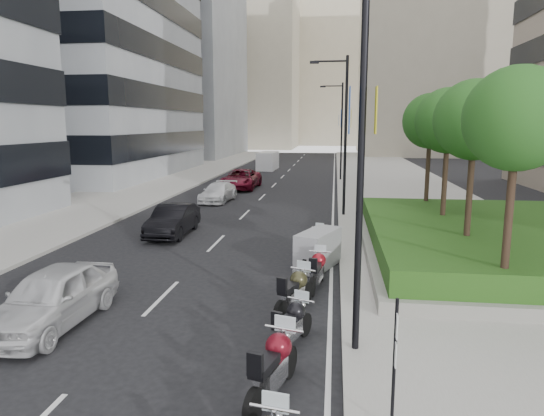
% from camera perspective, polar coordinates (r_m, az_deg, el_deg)
% --- Properties ---
extents(ground, '(160.00, 160.00, 0.00)m').
position_cam_1_polar(ground, '(11.72, -12.64, -17.35)').
color(ground, black).
rests_on(ground, ground).
extents(sidewalk_right, '(10.00, 100.00, 0.15)m').
position_cam_1_polar(sidewalk_right, '(40.44, 14.81, 2.13)').
color(sidewalk_right, '#9E9B93').
rests_on(sidewalk_right, ground).
extents(sidewalk_left, '(8.00, 100.00, 0.15)m').
position_cam_1_polar(sidewalk_left, '(43.07, -14.12, 2.61)').
color(sidewalk_left, '#9E9B93').
rests_on(sidewalk_left, ground).
extents(lane_edge, '(0.12, 100.00, 0.01)m').
position_cam_1_polar(lane_edge, '(40.11, 7.27, 2.21)').
color(lane_edge, silver).
rests_on(lane_edge, ground).
extents(lane_centre, '(0.12, 100.00, 0.01)m').
position_cam_1_polar(lane_centre, '(40.45, -0.12, 2.36)').
color(lane_centre, silver).
rests_on(lane_centre, ground).
extents(building_grey_far, '(22.00, 26.00, 30.00)m').
position_cam_1_polar(building_grey_far, '(84.99, -12.21, 16.24)').
color(building_grey_far, gray).
rests_on(building_grey_far, ground).
extents(building_cream_right, '(28.00, 24.00, 36.00)m').
position_cam_1_polar(building_cream_right, '(92.47, 19.61, 17.24)').
color(building_cream_right, '#B7AD93').
rests_on(building_cream_right, ground).
extents(building_cream_left, '(26.00, 24.00, 34.00)m').
position_cam_1_polar(building_cream_left, '(112.49, -3.95, 15.85)').
color(building_cream_left, '#B7AD93').
rests_on(building_cream_left, ground).
extents(building_cream_centre, '(30.00, 24.00, 38.00)m').
position_cam_1_polar(building_cream_centre, '(130.48, 6.84, 15.86)').
color(building_cream_centre, '#B7AD93').
rests_on(building_cream_centre, ground).
extents(planter, '(10.00, 14.00, 0.40)m').
position_cam_1_polar(planter, '(21.31, 24.33, -4.48)').
color(planter, gray).
rests_on(planter, sidewalk_right).
extents(hedge, '(9.40, 13.40, 0.80)m').
position_cam_1_polar(hedge, '(21.18, 24.44, -2.91)').
color(hedge, '#1D4D16').
rests_on(hedge, planter).
extents(tree_0, '(2.80, 2.80, 6.30)m').
position_cam_1_polar(tree_0, '(14.56, 26.88, 9.26)').
color(tree_0, '#332319').
rests_on(tree_0, planter).
extents(tree_1, '(2.80, 2.80, 6.30)m').
position_cam_1_polar(tree_1, '(18.38, 22.74, 9.47)').
color(tree_1, '#332319').
rests_on(tree_1, planter).
extents(tree_2, '(2.80, 2.80, 6.30)m').
position_cam_1_polar(tree_2, '(22.27, 20.03, 9.58)').
color(tree_2, '#332319').
rests_on(tree_2, planter).
extents(tree_3, '(2.80, 2.80, 6.30)m').
position_cam_1_polar(tree_3, '(26.19, 18.13, 9.65)').
color(tree_3, '#332319').
rests_on(tree_3, planter).
extents(lamp_post_0, '(2.34, 0.45, 9.00)m').
position_cam_1_polar(lamp_post_0, '(10.77, 9.68, 8.40)').
color(lamp_post_0, black).
rests_on(lamp_post_0, ground).
extents(lamp_post_1, '(2.34, 0.45, 9.00)m').
position_cam_1_polar(lamp_post_1, '(27.76, 8.34, 9.28)').
color(lamp_post_1, black).
rests_on(lamp_post_1, ground).
extents(lamp_post_2, '(2.34, 0.45, 9.00)m').
position_cam_1_polar(lamp_post_2, '(45.76, 8.01, 9.50)').
color(lamp_post_2, black).
rests_on(lamp_post_2, ground).
extents(parking_sign, '(0.06, 0.32, 2.50)m').
position_cam_1_polar(parking_sign, '(8.73, 14.23, -16.71)').
color(parking_sign, black).
rests_on(parking_sign, ground).
extents(motorcycle_1, '(0.96, 2.43, 1.24)m').
position_cam_1_polar(motorcycle_1, '(9.91, 0.17, -18.15)').
color(motorcycle_1, black).
rests_on(motorcycle_1, ground).
extents(motorcycle_2, '(1.00, 2.04, 1.07)m').
position_cam_1_polar(motorcycle_2, '(11.93, 2.32, -13.58)').
color(motorcycle_2, black).
rests_on(motorcycle_2, ground).
extents(motorcycle_3, '(1.06, 2.23, 1.17)m').
position_cam_1_polar(motorcycle_3, '(13.93, 2.71, -9.81)').
color(motorcycle_3, black).
rests_on(motorcycle_3, ground).
extents(motorcycle_4, '(0.75, 2.24, 1.12)m').
position_cam_1_polar(motorcycle_4, '(16.01, 5.34, -7.31)').
color(motorcycle_4, black).
rests_on(motorcycle_4, ground).
extents(motorcycle_5, '(1.73, 2.52, 1.42)m').
position_cam_1_polar(motorcycle_5, '(18.11, 5.44, -4.90)').
color(motorcycle_5, black).
rests_on(motorcycle_5, ground).
extents(motorcycle_6, '(0.70, 1.98, 1.00)m').
position_cam_1_polar(motorcycle_6, '(20.29, 5.28, -3.79)').
color(motorcycle_6, black).
rests_on(motorcycle_6, ground).
extents(car_a, '(2.00, 4.65, 1.56)m').
position_cam_1_polar(car_a, '(14.31, -24.46, -9.52)').
color(car_a, silver).
rests_on(car_a, ground).
extents(car_b, '(1.62, 4.48, 1.47)m').
position_cam_1_polar(car_b, '(23.81, -11.57, -1.40)').
color(car_b, black).
rests_on(car_b, ground).
extents(car_c, '(2.13, 4.55, 1.29)m').
position_cam_1_polar(car_c, '(33.65, -6.36, 1.86)').
color(car_c, white).
rests_on(car_c, ground).
extents(car_d, '(2.79, 5.80, 1.59)m').
position_cam_1_polar(car_d, '(40.14, -3.67, 3.42)').
color(car_d, maroon).
rests_on(car_d, ground).
extents(delivery_van, '(2.11, 4.98, 2.05)m').
position_cam_1_polar(delivery_van, '(56.57, -0.53, 5.49)').
color(delivery_van, white).
rests_on(delivery_van, ground).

